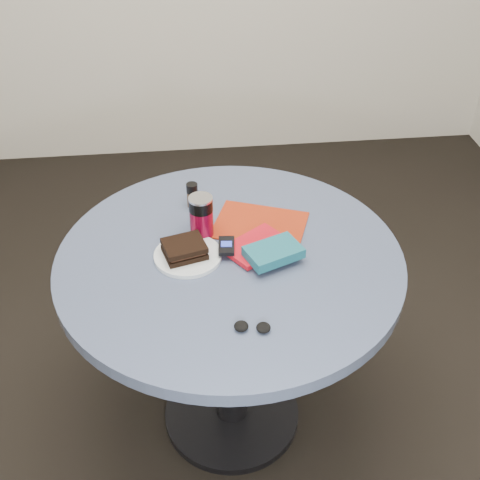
{
  "coord_description": "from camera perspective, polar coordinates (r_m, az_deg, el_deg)",
  "views": [
    {
      "loc": [
        -0.12,
        -1.34,
        1.83
      ],
      "look_at": [
        0.03,
        0.0,
        0.8
      ],
      "focal_mm": 45.0,
      "sensor_mm": 36.0,
      "label": 1
    }
  ],
  "objects": [
    {
      "name": "mp3_player",
      "position": [
        1.72,
        -1.29,
        -0.56
      ],
      "size": [
        0.05,
        0.08,
        0.01
      ],
      "color": "black",
      "rests_on": "red_book"
    },
    {
      "name": "soda_can",
      "position": [
        1.77,
        -3.69,
        2.24
      ],
      "size": [
        0.09,
        0.09,
        0.13
      ],
      "color": "maroon",
      "rests_on": "table"
    },
    {
      "name": "red_book",
      "position": [
        1.74,
        1.59,
        -0.56
      ],
      "size": [
        0.22,
        0.2,
        0.02
      ],
      "primitive_type": "cube",
      "rotation": [
        0.0,
        0.0,
        0.62
      ],
      "color": "#AE0D1A",
      "rests_on": "magazine"
    },
    {
      "name": "magazine",
      "position": [
        1.84,
        1.9,
        1.44
      ],
      "size": [
        0.33,
        0.29,
        0.0
      ],
      "primitive_type": "cube",
      "rotation": [
        0.0,
        0.0,
        -0.37
      ],
      "color": "maroon",
      "rests_on": "table"
    },
    {
      "name": "plate",
      "position": [
        1.72,
        -4.96,
        -1.48
      ],
      "size": [
        0.23,
        0.23,
        0.01
      ],
      "primitive_type": "cylinder",
      "rotation": [
        0.0,
        0.0,
        0.21
      ],
      "color": "silver",
      "rests_on": "table"
    },
    {
      "name": "pepper_grinder",
      "position": [
        1.91,
        -4.55,
        4.29
      ],
      "size": [
        0.04,
        0.04,
        0.08
      ],
      "color": "#4A321F",
      "rests_on": "table"
    },
    {
      "name": "table",
      "position": [
        1.83,
        -0.94,
        -5.36
      ],
      "size": [
        1.0,
        1.0,
        0.75
      ],
      "color": "black",
      "rests_on": "ground"
    },
    {
      "name": "sandwich",
      "position": [
        1.7,
        -5.3,
        -0.85
      ],
      "size": [
        0.14,
        0.12,
        0.04
      ],
      "color": "black",
      "rests_on": "plate"
    },
    {
      "name": "headphones",
      "position": [
        1.5,
        1.17,
        -8.24
      ],
      "size": [
        0.1,
        0.05,
        0.02
      ],
      "color": "black",
      "rests_on": "table"
    },
    {
      "name": "novel",
      "position": [
        1.68,
        3.19,
        -1.16
      ],
      "size": [
        0.18,
        0.15,
        0.03
      ],
      "primitive_type": "cube",
      "rotation": [
        0.0,
        0.0,
        0.39
      ],
      "color": "#145262",
      "rests_on": "red_book"
    },
    {
      "name": "ground",
      "position": [
        2.27,
        -0.78,
        -16.26
      ],
      "size": [
        4.0,
        4.0,
        0.0
      ],
      "primitive_type": "plane",
      "color": "black",
      "rests_on": "ground"
    }
  ]
}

